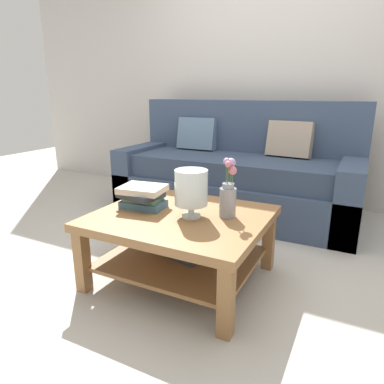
# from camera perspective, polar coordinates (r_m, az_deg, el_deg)

# --- Properties ---
(ground_plane) EXTENTS (10.00, 10.00, 0.00)m
(ground_plane) POSITION_cam_1_polar(r_m,az_deg,el_deg) (2.57, 1.80, -10.15)
(ground_plane) COLOR #B7B2A8
(back_wall) EXTENTS (6.40, 0.12, 2.70)m
(back_wall) POSITION_cam_1_polar(r_m,az_deg,el_deg) (3.87, 13.03, 18.90)
(back_wall) COLOR #BCB7B2
(back_wall) RESTS_ON ground
(couch) EXTENTS (2.22, 0.90, 1.06)m
(couch) POSITION_cam_1_polar(r_m,az_deg,el_deg) (3.37, 7.44, 2.75)
(couch) COLOR #384760
(couch) RESTS_ON ground
(coffee_table) EXTENTS (1.01, 0.87, 0.43)m
(coffee_table) POSITION_cam_1_polar(r_m,az_deg,el_deg) (2.13, -1.82, -6.59)
(coffee_table) COLOR olive
(coffee_table) RESTS_ON ground
(book_stack_main) EXTENTS (0.30, 0.25, 0.14)m
(book_stack_main) POSITION_cam_1_polar(r_m,az_deg,el_deg) (2.21, -8.16, -0.67)
(book_stack_main) COLOR #3D6075
(book_stack_main) RESTS_ON coffee_table
(glass_hurricane_vase) EXTENTS (0.19, 0.19, 0.28)m
(glass_hurricane_vase) POSITION_cam_1_polar(r_m,az_deg,el_deg) (1.99, -0.14, 0.58)
(glass_hurricane_vase) COLOR silver
(glass_hurricane_vase) RESTS_ON coffee_table
(flower_pitcher) EXTENTS (0.10, 0.10, 0.35)m
(flower_pitcher) POSITION_cam_1_polar(r_m,az_deg,el_deg) (2.02, 5.99, -0.46)
(flower_pitcher) COLOR gray
(flower_pitcher) RESTS_ON coffee_table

